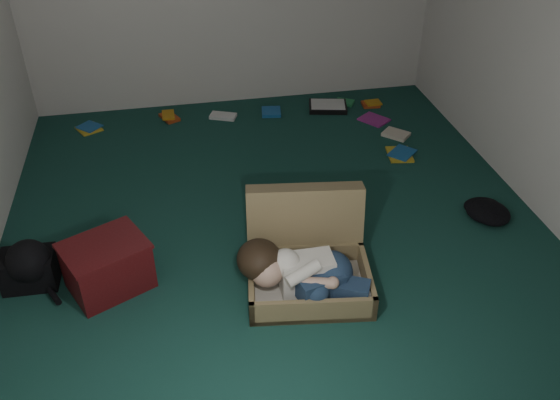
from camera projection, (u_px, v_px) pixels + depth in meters
name	position (u px, v px, depth m)	size (l,w,h in m)	color
floor	(276.00, 227.00, 4.44)	(4.50, 4.50, 0.00)	#164037
wall_front	(407.00, 324.00, 1.89)	(4.50, 4.50, 0.00)	white
suitcase	(307.00, 257.00, 3.90)	(0.88, 0.86, 0.58)	olive
person	(302.00, 272.00, 3.71)	(0.83, 0.49, 0.36)	white
maroon_bin	(107.00, 266.00, 3.82)	(0.63, 0.58, 0.35)	#4B0F11
backpack	(29.00, 268.00, 3.86)	(0.43, 0.35, 0.26)	black
clothing_pile	(501.00, 210.00, 4.50)	(0.46, 0.38, 0.15)	black
paper_tray	(328.00, 106.00, 6.07)	(0.43, 0.36, 0.05)	black
book_scatter	(297.00, 119.00, 5.87)	(3.07, 1.39, 0.02)	gold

